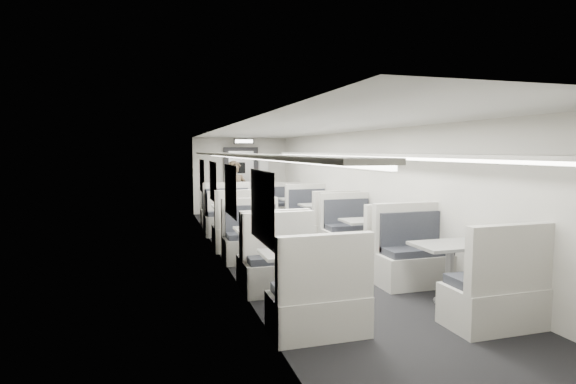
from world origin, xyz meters
TOP-DOWN VIEW (x-y plane):
  - room at (0.00, 0.00)m, footprint 3.24×12.24m
  - booth_left_a at (-1.00, 3.24)m, footprint 0.96×1.96m
  - booth_left_b at (-1.00, 1.49)m, footprint 1.14×2.30m
  - booth_left_c at (-1.00, -1.15)m, footprint 1.04×2.11m
  - booth_left_d at (-1.00, -2.97)m, footprint 1.05×2.13m
  - booth_right_a at (1.00, 3.40)m, footprint 0.99×2.00m
  - booth_right_b at (1.00, 1.48)m, footprint 1.07×2.16m
  - booth_right_c at (1.00, -0.92)m, footprint 1.07×2.16m
  - booth_right_d at (1.00, -3.29)m, footprint 1.12×2.26m
  - passenger at (-0.70, 3.00)m, footprint 0.69×0.51m
  - window_a at (-1.49, 3.40)m, footprint 0.02×1.18m
  - window_b at (-1.49, 1.20)m, footprint 0.02×1.18m
  - window_c at (-1.49, -1.00)m, footprint 0.02×1.18m
  - window_d at (-1.49, -3.20)m, footprint 0.02×1.18m
  - luggage_rack_left at (-1.24, -0.30)m, footprint 0.46×10.40m
  - luggage_rack_right at (1.24, -0.30)m, footprint 0.46×10.40m
  - vestibule_door at (0.00, 5.93)m, footprint 1.10×0.13m
  - exit_sign at (0.00, 5.44)m, footprint 0.62×0.12m
  - wall_notice at (0.75, 5.92)m, footprint 0.32×0.02m

SIDE VIEW (x-z plane):
  - booth_left_a at x=-1.00m, z-range -0.17..0.87m
  - booth_right_a at x=1.00m, z-range -0.18..0.89m
  - booth_left_c at x=-1.00m, z-range -0.19..0.94m
  - booth_left_d at x=-1.00m, z-range -0.19..0.95m
  - booth_right_c at x=1.00m, z-range -0.19..0.96m
  - booth_right_b at x=1.00m, z-range -0.19..0.97m
  - booth_right_d at x=1.00m, z-range -0.20..1.01m
  - booth_left_b at x=-1.00m, z-range -0.20..1.03m
  - passenger at x=-0.70m, z-range 0.00..1.74m
  - vestibule_door at x=0.00m, z-range -0.01..2.09m
  - room at x=0.00m, z-range -0.12..2.52m
  - window_a at x=-1.49m, z-range 0.93..1.77m
  - window_b at x=-1.49m, z-range 0.93..1.77m
  - window_c at x=-1.49m, z-range 0.93..1.77m
  - window_d at x=-1.49m, z-range 0.93..1.77m
  - wall_notice at x=0.75m, z-range 1.30..1.70m
  - luggage_rack_left at x=-1.24m, z-range 1.87..1.96m
  - luggage_rack_right at x=1.24m, z-range 1.87..1.96m
  - exit_sign at x=0.00m, z-range 2.20..2.36m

